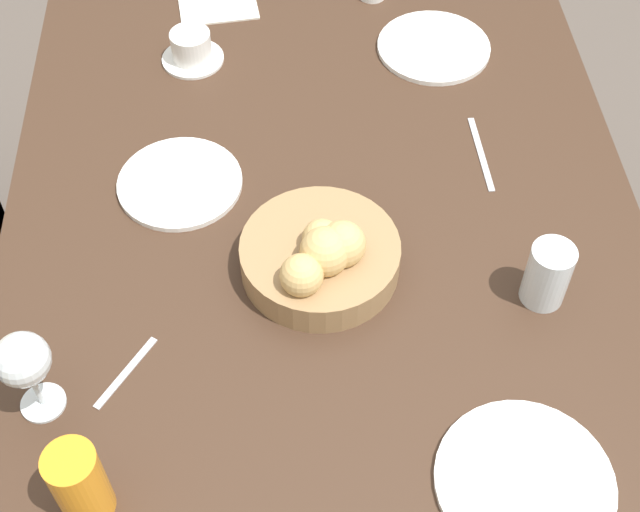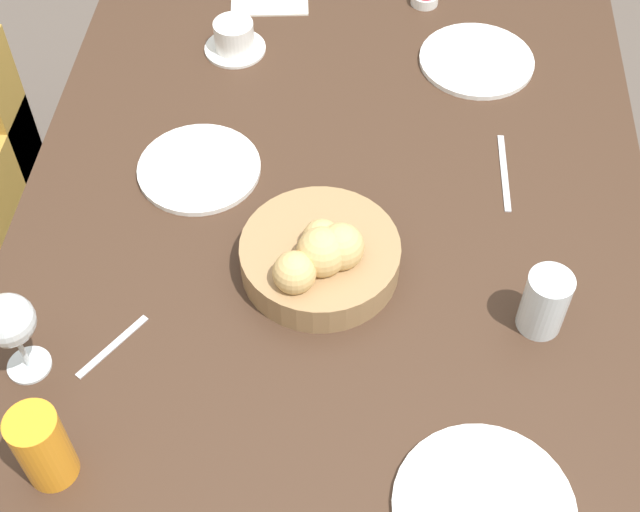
{
  "view_description": "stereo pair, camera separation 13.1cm",
  "coord_description": "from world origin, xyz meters",
  "px_view_note": "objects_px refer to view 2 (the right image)",
  "views": [
    {
      "loc": [
        -0.93,
        0.07,
        1.87
      ],
      "look_at": [
        -0.07,
        0.01,
        0.78
      ],
      "focal_mm": 50.0,
      "sensor_mm": 36.0,
      "label": 1
    },
    {
      "loc": [
        -0.93,
        -0.06,
        1.87
      ],
      "look_at": [
        -0.07,
        0.01,
        0.78
      ],
      "focal_mm": 50.0,
      "sensor_mm": 36.0,
      "label": 2
    }
  ],
  "objects_px": {
    "plate_near_left": "(484,509)",
    "spoon_coffee": "(113,346)",
    "plate_far_center": "(199,168)",
    "juice_glass": "(42,447)",
    "coffee_cup": "(234,38)",
    "wine_glass": "(9,323)",
    "plate_near_right": "(477,60)",
    "bread_basket": "(320,256)",
    "water_tumbler": "(545,302)",
    "knife_silver": "(504,172)"
  },
  "relations": [
    {
      "from": "plate_near_left",
      "to": "spoon_coffee",
      "type": "height_order",
      "value": "plate_near_left"
    },
    {
      "from": "plate_far_center",
      "to": "juice_glass",
      "type": "distance_m",
      "value": 0.58
    },
    {
      "from": "coffee_cup",
      "to": "plate_near_left",
      "type": "bearing_deg",
      "value": -153.14
    },
    {
      "from": "wine_glass",
      "to": "spoon_coffee",
      "type": "height_order",
      "value": "wine_glass"
    },
    {
      "from": "plate_near_right",
      "to": "spoon_coffee",
      "type": "relative_size",
      "value": 1.87
    },
    {
      "from": "wine_glass",
      "to": "plate_near_left",
      "type": "bearing_deg",
      "value": -104.08
    },
    {
      "from": "plate_far_center",
      "to": "spoon_coffee",
      "type": "xyz_separation_m",
      "value": [
        -0.37,
        0.07,
        -0.0
      ]
    },
    {
      "from": "spoon_coffee",
      "to": "wine_glass",
      "type": "bearing_deg",
      "value": 110.95
    },
    {
      "from": "plate_near_right",
      "to": "plate_far_center",
      "type": "height_order",
      "value": "same"
    },
    {
      "from": "bread_basket",
      "to": "plate_far_center",
      "type": "bearing_deg",
      "value": 48.29
    },
    {
      "from": "juice_glass",
      "to": "wine_glass",
      "type": "distance_m",
      "value": 0.18
    },
    {
      "from": "juice_glass",
      "to": "plate_near_right",
      "type": "bearing_deg",
      "value": -33.1
    },
    {
      "from": "juice_glass",
      "to": "water_tumbler",
      "type": "relative_size",
      "value": 1.23
    },
    {
      "from": "plate_far_center",
      "to": "knife_silver",
      "type": "distance_m",
      "value": 0.53
    },
    {
      "from": "wine_glass",
      "to": "knife_silver",
      "type": "distance_m",
      "value": 0.84
    },
    {
      "from": "plate_near_right",
      "to": "plate_near_left",
      "type": "bearing_deg",
      "value": 179.24
    },
    {
      "from": "plate_near_right",
      "to": "plate_far_center",
      "type": "relative_size",
      "value": 1.04
    },
    {
      "from": "wine_glass",
      "to": "knife_silver",
      "type": "relative_size",
      "value": 0.86
    },
    {
      "from": "juice_glass",
      "to": "coffee_cup",
      "type": "height_order",
      "value": "juice_glass"
    },
    {
      "from": "wine_glass",
      "to": "plate_far_center",
      "type": "bearing_deg",
      "value": -23.6
    },
    {
      "from": "plate_near_right",
      "to": "wine_glass",
      "type": "relative_size",
      "value": 1.41
    },
    {
      "from": "bread_basket",
      "to": "knife_silver",
      "type": "bearing_deg",
      "value": -50.95
    },
    {
      "from": "plate_near_right",
      "to": "juice_glass",
      "type": "height_order",
      "value": "juice_glass"
    },
    {
      "from": "bread_basket",
      "to": "juice_glass",
      "type": "xyz_separation_m",
      "value": [
        -0.36,
        0.33,
        0.03
      ]
    },
    {
      "from": "water_tumbler",
      "to": "wine_glass",
      "type": "bearing_deg",
      "value": 100.6
    },
    {
      "from": "spoon_coffee",
      "to": "plate_near_left",
      "type": "bearing_deg",
      "value": -110.95
    },
    {
      "from": "plate_near_right",
      "to": "knife_silver",
      "type": "height_order",
      "value": "plate_near_right"
    },
    {
      "from": "plate_near_right",
      "to": "knife_silver",
      "type": "bearing_deg",
      "value": -172.03
    },
    {
      "from": "juice_glass",
      "to": "water_tumbler",
      "type": "xyz_separation_m",
      "value": [
        0.29,
        -0.66,
        -0.01
      ]
    },
    {
      "from": "bread_basket",
      "to": "plate_near_right",
      "type": "height_order",
      "value": "bread_basket"
    },
    {
      "from": "plate_near_left",
      "to": "plate_far_center",
      "type": "bearing_deg",
      "value": 39.46
    },
    {
      "from": "plate_near_right",
      "to": "water_tumbler",
      "type": "relative_size",
      "value": 2.03
    },
    {
      "from": "plate_near_left",
      "to": "juice_glass",
      "type": "xyz_separation_m",
      "value": [
        0.01,
        0.57,
        0.06
      ]
    },
    {
      "from": "plate_near_left",
      "to": "knife_silver",
      "type": "relative_size",
      "value": 1.33
    },
    {
      "from": "knife_silver",
      "to": "spoon_coffee",
      "type": "bearing_deg",
      "value": 124.45
    },
    {
      "from": "bread_basket",
      "to": "coffee_cup",
      "type": "bearing_deg",
      "value": 21.78
    },
    {
      "from": "wine_glass",
      "to": "coffee_cup",
      "type": "distance_m",
      "value": 0.77
    },
    {
      "from": "plate_near_right",
      "to": "wine_glass",
      "type": "height_order",
      "value": "wine_glass"
    },
    {
      "from": "water_tumbler",
      "to": "spoon_coffee",
      "type": "xyz_separation_m",
      "value": [
        -0.1,
        0.63,
        -0.05
      ]
    },
    {
      "from": "bread_basket",
      "to": "plate_near_right",
      "type": "xyz_separation_m",
      "value": [
        0.53,
        -0.26,
        -0.04
      ]
    },
    {
      "from": "knife_silver",
      "to": "juice_glass",
      "type": "bearing_deg",
      "value": 134.03
    },
    {
      "from": "plate_far_center",
      "to": "plate_near_right",
      "type": "bearing_deg",
      "value": -55.65
    },
    {
      "from": "plate_far_center",
      "to": "water_tumbler",
      "type": "height_order",
      "value": "water_tumbler"
    },
    {
      "from": "bread_basket",
      "to": "coffee_cup",
      "type": "height_order",
      "value": "bread_basket"
    },
    {
      "from": "coffee_cup",
      "to": "water_tumbler",
      "type": "bearing_deg",
      "value": -137.68
    },
    {
      "from": "plate_far_center",
      "to": "bread_basket",
      "type": "bearing_deg",
      "value": -131.71
    },
    {
      "from": "plate_far_center",
      "to": "juice_glass",
      "type": "relative_size",
      "value": 1.59
    },
    {
      "from": "plate_near_left",
      "to": "spoon_coffee",
      "type": "bearing_deg",
      "value": 69.05
    },
    {
      "from": "bread_basket",
      "to": "wine_glass",
      "type": "relative_size",
      "value": 1.6
    },
    {
      "from": "juice_glass",
      "to": "wine_glass",
      "type": "relative_size",
      "value": 0.86
    }
  ]
}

